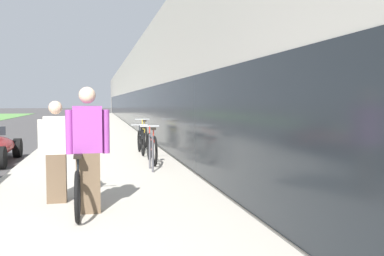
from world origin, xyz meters
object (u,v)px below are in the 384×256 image
object	(u,v)px
cruiser_bike_middle	(141,142)
cruiser_bike_nearest	(152,148)
person_bystander	(56,152)
cruiser_bike_farthest	(144,135)
bike_rack_hoop	(151,149)
person_rider	(88,150)
tandem_bicycle	(80,183)

from	to	relation	value
cruiser_bike_middle	cruiser_bike_nearest	bearing A→B (deg)	-88.05
person_bystander	cruiser_bike_farthest	bearing A→B (deg)	74.42
bike_rack_hoop	person_rider	bearing A→B (deg)	-110.91
person_rider	cruiser_bike_nearest	bearing A→B (deg)	72.10
tandem_bicycle	person_rider	bearing A→B (deg)	-65.08
person_rider	bike_rack_hoop	bearing A→B (deg)	69.09
person_bystander	cruiser_bike_farthest	world-z (taller)	person_bystander
tandem_bicycle	cruiser_bike_middle	xyz separation A→B (m)	(1.59, 6.54, -0.01)
tandem_bicycle	person_bystander	world-z (taller)	person_bystander
person_rider	bike_rack_hoop	world-z (taller)	person_rider
bike_rack_hoop	cruiser_bike_farthest	size ratio (longest dim) A/B	0.46
bike_rack_hoop	tandem_bicycle	bearing A→B (deg)	-114.54
tandem_bicycle	person_bystander	bearing A→B (deg)	128.95
person_rider	bike_rack_hoop	xyz separation A→B (m)	(1.37, 3.58, -0.41)
person_rider	cruiser_bike_nearest	distance (m)	5.00
person_bystander	cruiser_bike_nearest	xyz separation A→B (m)	(2.04, 3.98, -0.42)
tandem_bicycle	cruiser_bike_middle	size ratio (longest dim) A/B	1.31
person_rider	cruiser_bike_middle	world-z (taller)	person_rider
bike_rack_hoop	cruiser_bike_middle	bearing A→B (deg)	88.43
person_rider	cruiser_bike_farthest	world-z (taller)	person_rider
tandem_bicycle	person_rider	world-z (taller)	person_rider
tandem_bicycle	cruiser_bike_nearest	size ratio (longest dim) A/B	1.29
bike_rack_hoop	cruiser_bike_farthest	world-z (taller)	cruiser_bike_farthest
cruiser_bike_farthest	tandem_bicycle	bearing A→B (deg)	-102.42
person_rider	cruiser_bike_middle	distance (m)	7.00
bike_rack_hoop	cruiser_bike_farthest	xyz separation A→B (m)	(0.40, 5.34, -0.11)
tandem_bicycle	bike_rack_hoop	bearing A→B (deg)	65.46
bike_rack_hoop	cruiser_bike_nearest	xyz separation A→B (m)	(0.16, 1.15, -0.11)
tandem_bicycle	cruiser_bike_farthest	bearing A→B (deg)	77.58
person_bystander	cruiser_bike_farthest	size ratio (longest dim) A/B	0.89
cruiser_bike_nearest	person_bystander	bearing A→B (deg)	-117.13
cruiser_bike_nearest	cruiser_bike_farthest	size ratio (longest dim) A/B	1.00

